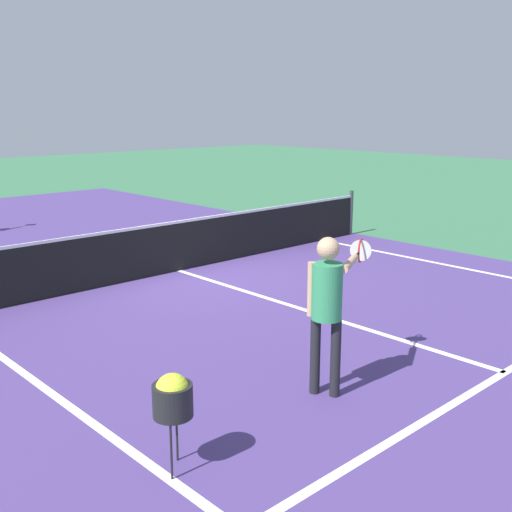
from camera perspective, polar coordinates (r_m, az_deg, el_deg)
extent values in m
plane|color=#38724C|center=(11.90, -7.06, -1.34)|extent=(60.00, 60.00, 0.00)
cube|color=#4C387A|center=(11.90, -7.06, -1.34)|extent=(10.62, 24.40, 0.00)
cube|color=white|center=(5.23, -4.89, -21.60)|extent=(0.10, 11.89, 0.01)
cube|color=white|center=(7.92, 21.82, -9.85)|extent=(8.22, 0.10, 0.01)
cube|color=white|center=(9.59, 4.32, -4.87)|extent=(0.10, 6.40, 0.01)
cylinder|color=#33383D|center=(15.31, 8.67, 3.94)|extent=(0.09, 0.09, 1.07)
cube|color=black|center=(11.79, -7.13, 0.80)|extent=(10.30, 0.02, 0.91)
cube|color=white|center=(11.70, -7.19, 3.09)|extent=(10.30, 0.03, 0.05)
cylinder|color=black|center=(6.76, 5.43, -9.06)|extent=(0.11, 0.11, 0.85)
cylinder|color=black|center=(6.71, 7.28, -9.27)|extent=(0.11, 0.11, 0.85)
cylinder|color=#338C59|center=(6.49, 6.52, -3.25)|extent=(0.32, 0.32, 0.60)
sphere|color=tan|center=(6.38, 6.62, 0.69)|extent=(0.24, 0.24, 0.24)
cylinder|color=tan|center=(6.53, 5.06, -3.04)|extent=(0.08, 0.08, 0.58)
cylinder|color=tan|center=(6.67, 8.57, -0.65)|extent=(0.55, 0.34, 0.08)
cylinder|color=black|center=(7.05, 9.20, 0.09)|extent=(0.21, 0.13, 0.03)
torus|color=red|center=(7.28, 9.55, 0.50)|extent=(0.26, 0.15, 0.28)
cylinder|color=silver|center=(7.28, 9.55, 0.50)|extent=(0.12, 0.22, 0.25)
cylinder|color=black|center=(5.34, -7.62, -12.96)|extent=(0.34, 0.34, 0.28)
cylinder|color=black|center=(5.40, -7.75, -17.35)|extent=(0.02, 0.02, 0.50)
cylinder|color=black|center=(5.65, -7.25, -15.86)|extent=(0.02, 0.02, 0.50)
sphere|color=#CCE033|center=(5.30, -7.66, -12.09)|extent=(0.29, 0.29, 0.29)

